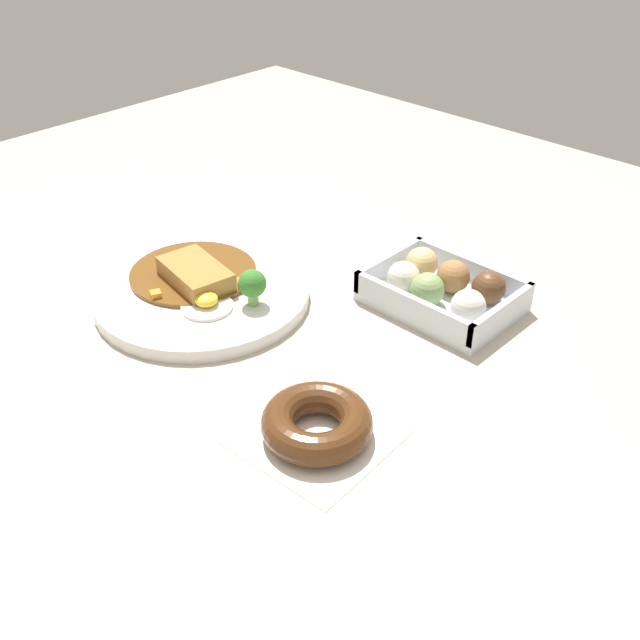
% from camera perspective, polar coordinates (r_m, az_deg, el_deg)
% --- Properties ---
extents(ground_plane, '(1.60, 1.60, 0.00)m').
position_cam_1_polar(ground_plane, '(0.99, -5.07, 1.05)').
color(ground_plane, '#B2A893').
extents(curry_plate, '(0.28, 0.28, 0.07)m').
position_cam_1_polar(curry_plate, '(1.00, -8.89, 2.23)').
color(curry_plate, white).
rests_on(curry_plate, ground_plane).
extents(donut_box, '(0.18, 0.14, 0.06)m').
position_cam_1_polar(donut_box, '(0.99, 9.25, 2.28)').
color(donut_box, silver).
rests_on(donut_box, ground_plane).
extents(chocolate_ring_donut, '(0.15, 0.15, 0.04)m').
position_cam_1_polar(chocolate_ring_donut, '(0.78, -0.24, -7.85)').
color(chocolate_ring_donut, white).
rests_on(chocolate_ring_donut, ground_plane).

